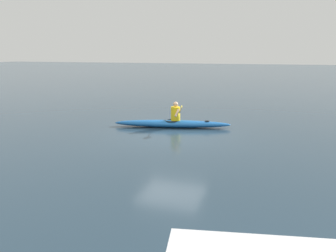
% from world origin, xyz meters
% --- Properties ---
extents(ground_plane, '(160.00, 160.00, 0.00)m').
position_xyz_m(ground_plane, '(0.00, 0.00, 0.00)').
color(ground_plane, '#233847').
extents(kayak, '(4.90, 1.74, 0.30)m').
position_xyz_m(kayak, '(0.39, -1.17, 0.15)').
color(kayak, '#1959A5').
rests_on(kayak, ground).
extents(kayaker, '(0.69, 2.39, 0.78)m').
position_xyz_m(kayaker, '(0.23, -1.21, 0.63)').
color(kayaker, yellow).
rests_on(kayaker, kayak).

